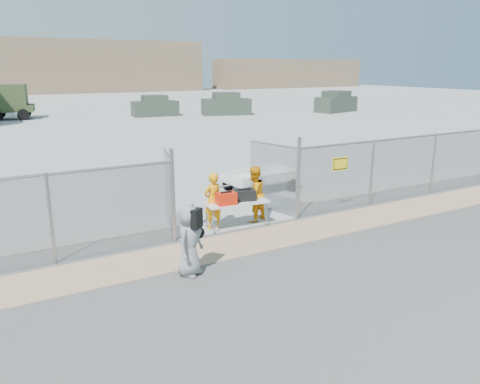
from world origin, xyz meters
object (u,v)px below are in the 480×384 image
folding_table (236,214)px  visitor (190,241)px  utility_trailer (260,180)px  security_worker_left (213,201)px  security_worker_right (254,194)px

folding_table → visitor: (-2.44, -2.31, 0.42)m
folding_table → utility_trailer: (2.73, 3.11, 0.03)m
security_worker_left → security_worker_right: bearing=170.3°
security_worker_left → visitor: (-1.81, -2.55, -0.01)m
security_worker_right → utility_trailer: 3.53m
visitor → security_worker_left: bearing=17.0°
security_worker_right → utility_trailer: size_ratio=0.49×
visitor → utility_trailer: size_ratio=0.47×
folding_table → security_worker_left: 0.80m
utility_trailer → visitor: bearing=-138.4°
folding_table → utility_trailer: bearing=53.7°
visitor → security_worker_right: bearing=1.2°
utility_trailer → security_worker_left: bearing=-144.2°
security_worker_left → visitor: size_ratio=1.01×
security_worker_right → visitor: bearing=20.1°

